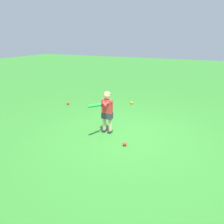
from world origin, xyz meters
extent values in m
plane|color=#2D7528|center=(0.00, 0.00, 0.00)|extent=(40.00, 40.00, 0.00)
cube|color=#232328|center=(-0.47, 0.02, 0.03)|extent=(0.09, 0.15, 0.05)
cylinder|color=#DBB28E|center=(-0.47, 0.04, 0.21)|extent=(0.09, 0.09, 0.34)
cube|color=#232328|center=(-0.64, 0.01, 0.03)|extent=(0.09, 0.15, 0.05)
cylinder|color=#DBB28E|center=(-0.64, 0.03, 0.21)|extent=(0.09, 0.09, 0.34)
cube|color=#383842|center=(-0.56, 0.03, 0.46)|extent=(0.27, 0.15, 0.16)
cube|color=red|center=(-0.56, 0.03, 0.71)|extent=(0.25, 0.15, 0.34)
sphere|color=#DBB28E|center=(-0.56, 0.03, 1.00)|extent=(0.17, 0.17, 0.17)
ellipsoid|color=tan|center=(-0.56, 0.04, 1.02)|extent=(0.18, 0.18, 0.11)
sphere|color=green|center=(-0.56, -0.11, 0.80)|extent=(0.04, 0.04, 0.04)
cylinder|color=black|center=(-0.59, -0.19, 0.81)|extent=(0.07, 0.14, 0.05)
cylinder|color=green|center=(-0.66, -0.42, 0.85)|extent=(0.17, 0.35, 0.11)
sphere|color=green|center=(-0.71, -0.58, 0.87)|extent=(0.07, 0.07, 0.07)
cylinder|color=red|center=(-0.52, -0.07, 0.81)|extent=(0.26, 0.27, 0.14)
cylinder|color=red|center=(-0.59, -0.07, 0.81)|extent=(0.26, 0.26, 0.14)
sphere|color=red|center=(0.12, -0.47, 0.05)|extent=(0.09, 0.09, 0.09)
sphere|color=red|center=(-2.86, 1.51, 0.05)|extent=(0.09, 0.09, 0.09)
sphere|color=orange|center=(-0.74, 2.52, 0.05)|extent=(0.10, 0.10, 0.10)
sphere|color=yellow|center=(-1.62, 1.90, 0.05)|extent=(0.09, 0.09, 0.09)
camera|label=1|loc=(1.53, -4.34, 2.34)|focal=32.76mm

